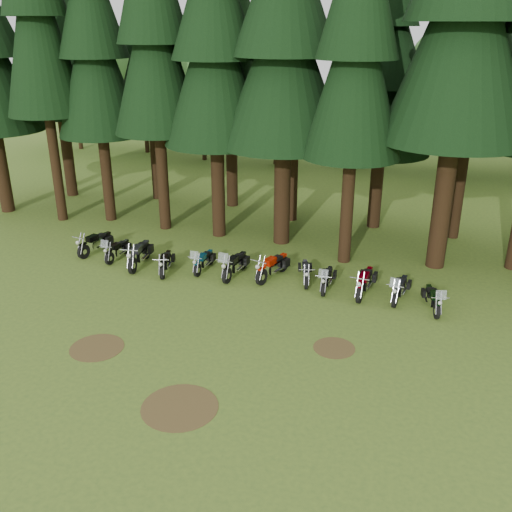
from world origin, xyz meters
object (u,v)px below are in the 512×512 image
object	(u,v)px
motorcycle_11	(433,300)
motorcycle_4	(204,261)
motorcycle_10	(400,289)
motorcycle_1	(118,250)
motorcycle_8	(327,279)
motorcycle_3	(166,263)
motorcycle_9	(365,283)
motorcycle_7	(305,273)
motorcycle_0	(96,243)
motorcycle_2	(139,255)
motorcycle_6	(273,267)
motorcycle_5	(235,265)

from	to	relation	value
motorcycle_11	motorcycle_4	bearing A→B (deg)	160.37
motorcycle_10	motorcycle_1	bearing A→B (deg)	-172.90
motorcycle_8	motorcycle_10	distance (m)	2.88
motorcycle_3	motorcycle_9	distance (m)	8.48
motorcycle_7	motorcycle_8	size ratio (longest dim) A/B	0.96
motorcycle_3	motorcycle_10	size ratio (longest dim) A/B	0.94
motorcycle_10	motorcycle_0	bearing A→B (deg)	-174.27
motorcycle_2	motorcycle_11	size ratio (longest dim) A/B	1.24
motorcycle_2	motorcycle_10	world-z (taller)	motorcycle_10
motorcycle_0	motorcycle_10	size ratio (longest dim) A/B	1.07
motorcycle_4	motorcycle_6	world-z (taller)	motorcycle_4
motorcycle_11	motorcycle_2	bearing A→B (deg)	163.16
motorcycle_2	motorcycle_4	size ratio (longest dim) A/B	1.24
motorcycle_5	motorcycle_7	xyz separation A→B (m)	(2.98, 0.40, -0.08)
motorcycle_0	motorcycle_5	bearing A→B (deg)	7.64
motorcycle_1	motorcycle_6	size ratio (longest dim) A/B	0.87
motorcycle_1	motorcycle_5	distance (m)	5.72
motorcycle_1	motorcycle_2	bearing A→B (deg)	-13.10
motorcycle_1	motorcycle_9	bearing A→B (deg)	1.44
motorcycle_6	motorcycle_9	xyz separation A→B (m)	(3.91, -0.31, -0.00)
motorcycle_5	motorcycle_9	distance (m)	5.48
motorcycle_2	motorcycle_8	world-z (taller)	motorcycle_8
motorcycle_0	motorcycle_7	world-z (taller)	motorcycle_0
motorcycle_7	motorcycle_1	bearing A→B (deg)	165.81
motorcycle_8	motorcycle_11	xyz separation A→B (m)	(4.15, -0.52, 0.00)
motorcycle_0	motorcycle_7	distance (m)	10.07
motorcycle_2	motorcycle_11	xyz separation A→B (m)	(12.52, -0.25, -0.09)
motorcycle_1	motorcycle_8	xyz separation A→B (m)	(9.68, -0.07, -0.00)
motorcycle_9	motorcycle_7	bearing A→B (deg)	175.87
motorcycle_2	motorcycle_3	distance (m)	1.46
motorcycle_5	motorcycle_11	xyz separation A→B (m)	(8.12, -0.53, -0.07)
motorcycle_7	motorcycle_10	distance (m)	3.89
motorcycle_1	motorcycle_6	xyz separation A→B (m)	(7.29, 0.27, 0.07)
motorcycle_8	motorcycle_1	bearing A→B (deg)	177.70
motorcycle_1	motorcycle_6	bearing A→B (deg)	3.76
motorcycle_9	motorcycle_10	distance (m)	1.37
motorcycle_3	motorcycle_11	distance (m)	11.09
motorcycle_7	motorcycle_5	bearing A→B (deg)	171.19
motorcycle_4	motorcycle_10	xyz separation A→B (m)	(8.35, -0.19, 0.02)
motorcycle_9	motorcycle_8	bearing A→B (deg)	-174.39
motorcycle_1	motorcycle_2	distance (m)	1.36
motorcycle_4	motorcycle_9	distance (m)	6.98
motorcycle_1	motorcycle_2	size ratio (longest dim) A/B	0.82
motorcycle_11	motorcycle_5	bearing A→B (deg)	160.57
motorcycle_3	motorcycle_4	xyz separation A→B (m)	(1.48, 0.70, -0.00)
motorcycle_2	motorcycle_7	world-z (taller)	motorcycle_2
motorcycle_2	motorcycle_10	bearing A→B (deg)	-7.91
motorcycle_9	motorcycle_10	bearing A→B (deg)	0.52
motorcycle_9	motorcycle_11	distance (m)	2.69
motorcycle_5	motorcycle_8	size ratio (longest dim) A/B	1.17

